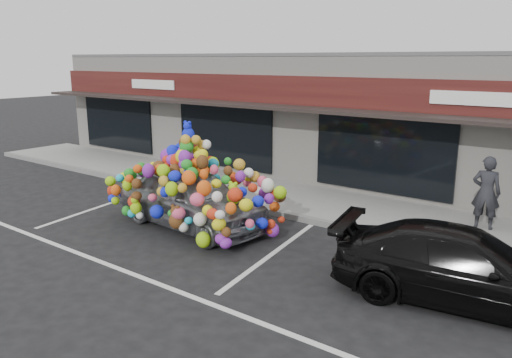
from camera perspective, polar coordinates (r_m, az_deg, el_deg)
The scene contains 10 objects.
ground at distance 12.52m, azimuth -9.28°, elevation -5.84°, with size 90.00×90.00×0.00m, color black.
shop_building at distance 18.76m, azimuth 9.41°, elevation 7.40°, with size 24.00×7.20×4.31m.
sidewalk at distance 15.40m, azimuth 1.43°, elevation -1.67°, with size 26.00×3.00×0.15m, color gray.
kerb at distance 14.25m, azimuth -2.07°, elevation -2.94°, with size 26.00×0.18×0.16m, color slate.
parking_stripe_left at distance 15.00m, azimuth -17.29°, elevation -2.99°, with size 0.12×4.40×0.01m, color silver.
parking_stripe_mid at distance 10.94m, azimuth 1.88°, elevation -8.55°, with size 0.12×4.40×0.01m, color silver.
lane_line at distance 9.71m, azimuth -10.81°, elevation -11.80°, with size 14.00×0.12×0.01m, color silver.
toy_car at distance 12.51m, azimuth -7.46°, elevation -1.41°, with size 3.14×4.79×2.70m.
black_sedan at distance 9.41m, azimuth 22.58°, elevation -9.22°, with size 4.45×1.81×1.29m, color black.
pedestrian_a at distance 13.04m, azimuth 24.81°, elevation -1.42°, with size 0.64×0.42×1.77m, color black.
Camera 1 is at (8.58, -8.13, 4.13)m, focal length 35.00 mm.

